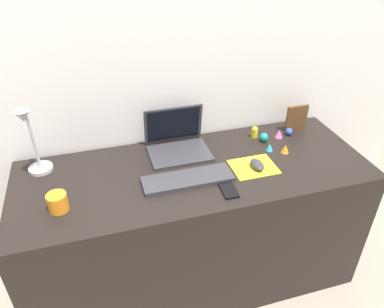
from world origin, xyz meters
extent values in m
plane|color=gray|center=(0.00, 0.00, 0.00)|extent=(6.00, 6.00, 0.00)
cube|color=silver|center=(0.00, 0.35, 0.77)|extent=(2.87, 0.05, 1.53)
cube|color=black|center=(0.00, 0.00, 0.37)|extent=(1.67, 0.62, 0.74)
cube|color=#333338|center=(-0.04, 0.14, 0.75)|extent=(0.30, 0.21, 0.01)
cube|color=#333338|center=(-0.04, 0.26, 0.85)|extent=(0.30, 0.04, 0.20)
cube|color=black|center=(-0.04, 0.26, 0.85)|extent=(0.27, 0.03, 0.17)
cube|color=#333338|center=(-0.06, -0.08, 0.75)|extent=(0.41, 0.13, 0.02)
cube|color=yellow|center=(0.27, -0.06, 0.74)|extent=(0.21, 0.17, 0.00)
ellipsoid|color=#333338|center=(0.28, -0.07, 0.76)|extent=(0.06, 0.10, 0.03)
cube|color=black|center=(0.09, -0.19, 0.74)|extent=(0.07, 0.13, 0.01)
cylinder|color=#B7B7BC|center=(-0.70, 0.20, 0.75)|extent=(0.11, 0.11, 0.02)
cylinder|color=#B7B7BC|center=(-0.70, 0.20, 0.90)|extent=(0.01, 0.01, 0.29)
cylinder|color=#B7B7BC|center=(-0.70, 0.16, 1.06)|extent=(0.01, 0.07, 0.09)
cone|color=#B7B7BC|center=(-0.70, 0.12, 1.06)|extent=(0.06, 0.06, 0.05)
cube|color=brown|center=(0.64, 0.20, 0.81)|extent=(0.12, 0.02, 0.15)
cylinder|color=orange|center=(-0.61, -0.11, 0.78)|extent=(0.08, 0.08, 0.08)
cylinder|color=yellow|center=(0.39, 0.20, 0.76)|extent=(0.03, 0.03, 0.03)
sphere|color=yellow|center=(0.39, 0.20, 0.79)|extent=(0.03, 0.03, 0.03)
ellipsoid|color=blue|center=(0.58, 0.17, 0.76)|extent=(0.04, 0.04, 0.04)
ellipsoid|color=teal|center=(0.42, 0.14, 0.76)|extent=(0.04, 0.04, 0.05)
cone|color=#28B7CC|center=(0.41, 0.05, 0.76)|extent=(0.03, 0.03, 0.04)
cone|color=orange|center=(0.48, 0.01, 0.76)|extent=(0.04, 0.04, 0.04)
cone|color=pink|center=(0.52, 0.16, 0.76)|extent=(0.04, 0.04, 0.04)
camera|label=1|loc=(-0.41, -1.35, 1.75)|focal=34.48mm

